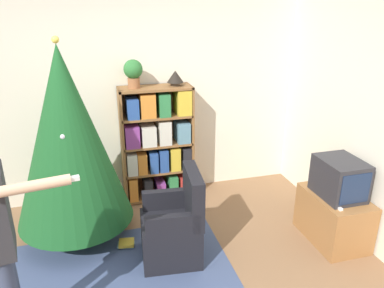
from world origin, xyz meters
TOP-DOWN VIEW (x-y plane):
  - wall_back at (0.00, 2.05)m, footprint 8.00×0.10m
  - bookshelf at (0.36, 1.80)m, footprint 0.88×0.34m
  - tv_stand at (1.98, 0.38)m, footprint 0.49×0.74m
  - television at (1.98, 0.38)m, footprint 0.39×0.50m
  - game_remote at (1.83, 0.16)m, footprint 0.04×0.12m
  - christmas_tree at (-0.64, 1.18)m, footprint 1.20×1.20m
  - armchair at (0.29, 0.54)m, footprint 0.62×0.61m
  - standing_person at (-1.05, -0.14)m, footprint 0.68×0.46m
  - potted_plant at (0.11, 1.81)m, footprint 0.22×0.22m
  - table_lamp at (0.61, 1.81)m, footprint 0.20×0.20m
  - book_pile_near_tree at (-0.17, 0.83)m, footprint 0.20×0.17m

SIDE VIEW (x-z plane):
  - book_pile_near_tree at x=-0.17m, z-range 0.00..0.06m
  - tv_stand at x=1.98m, z-range 0.00..0.53m
  - armchair at x=0.29m, z-range -0.14..0.78m
  - game_remote at x=1.83m, z-range 0.53..0.55m
  - television at x=1.98m, z-range 0.53..0.93m
  - bookshelf at x=0.36m, z-range 0.01..1.47m
  - standing_person at x=-1.05m, z-range 0.15..1.76m
  - christmas_tree at x=-0.64m, z-range 0.07..2.19m
  - wall_back at x=0.00m, z-range 0.00..2.60m
  - table_lamp at x=0.61m, z-range 1.47..1.65m
  - potted_plant at x=0.11m, z-range 1.49..1.82m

